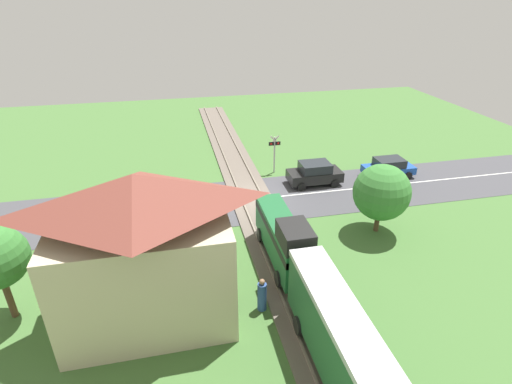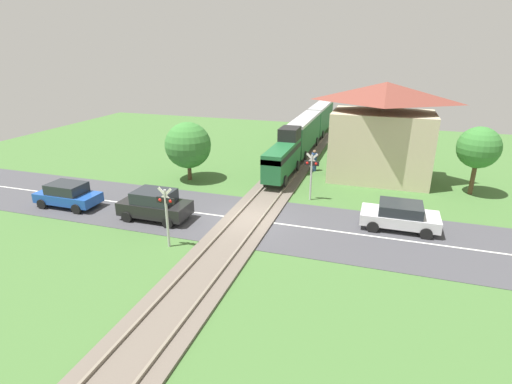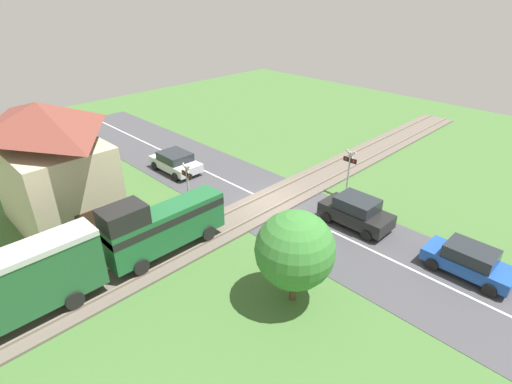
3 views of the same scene
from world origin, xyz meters
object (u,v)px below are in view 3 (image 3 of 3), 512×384
at_px(car_near_crossing, 356,212).
at_px(crossing_signal_east_approach, 188,181).
at_px(crossing_signal_west_approach, 349,167).
at_px(car_behind_queue, 469,261).
at_px(pedestrian_by_station, 92,252).
at_px(station_building, 53,169).
at_px(car_far_side, 175,162).

height_order(car_near_crossing, crossing_signal_east_approach, crossing_signal_east_approach).
xyz_separation_m(car_near_crossing, crossing_signal_west_approach, (2.33, -2.65, 1.08)).
height_order(car_near_crossing, crossing_signal_west_approach, crossing_signal_west_approach).
bearing_deg(crossing_signal_west_approach, car_behind_queue, 162.14).
bearing_deg(crossing_signal_east_approach, pedestrian_by_station, 98.25).
xyz_separation_m(crossing_signal_east_approach, station_building, (3.80, 5.63, 1.37)).
bearing_deg(station_building, car_far_side, -80.42).
bearing_deg(car_behind_queue, crossing_signal_west_approach, -17.86).
height_order(car_behind_queue, pedestrian_by_station, pedestrian_by_station).
bearing_deg(car_behind_queue, crossing_signal_east_approach, 22.31).
bearing_deg(pedestrian_by_station, station_building, -6.68).
distance_m(car_near_crossing, station_building, 16.13).
relative_size(car_behind_queue, crossing_signal_east_approach, 1.26).
xyz_separation_m(car_far_side, car_behind_queue, (-18.67, -2.88, 0.02)).
bearing_deg(car_behind_queue, car_far_side, 8.77).
relative_size(car_near_crossing, car_far_side, 0.98).
height_order(car_near_crossing, car_far_side, car_near_crossing).
relative_size(car_behind_queue, pedestrian_by_station, 2.32).
distance_m(station_building, pedestrian_by_station, 5.38).
height_order(station_building, pedestrian_by_station, station_building).
xyz_separation_m(crossing_signal_west_approach, pedestrian_by_station, (4.36, 14.36, -1.18)).
xyz_separation_m(car_near_crossing, crossing_signal_east_approach, (7.58, 5.53, 1.08)).
bearing_deg(station_building, crossing_signal_east_approach, -124.00).
distance_m(crossing_signal_east_approach, station_building, 6.93).
relative_size(car_far_side, crossing_signal_west_approach, 1.31).
distance_m(crossing_signal_west_approach, station_building, 16.57).
bearing_deg(crossing_signal_west_approach, car_near_crossing, 131.28).
bearing_deg(car_near_crossing, pedestrian_by_station, 60.28).
xyz_separation_m(car_near_crossing, car_behind_queue, (-5.89, -0.00, -0.09)).
bearing_deg(car_near_crossing, crossing_signal_west_approach, -48.72).
xyz_separation_m(car_far_side, station_building, (-1.40, 8.28, 2.56)).
bearing_deg(car_far_side, car_behind_queue, -171.23).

